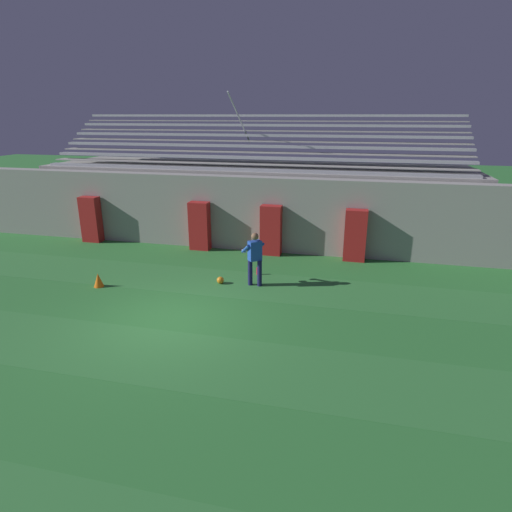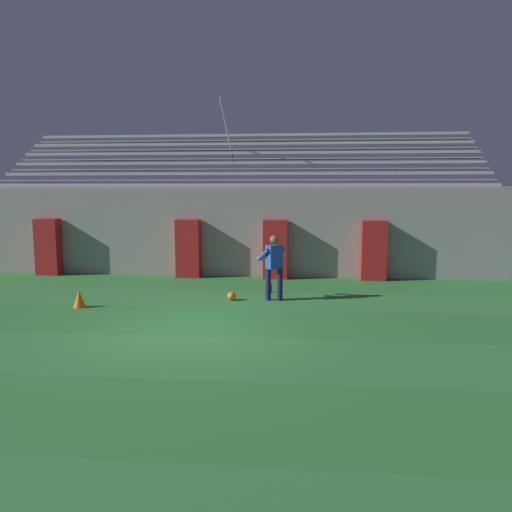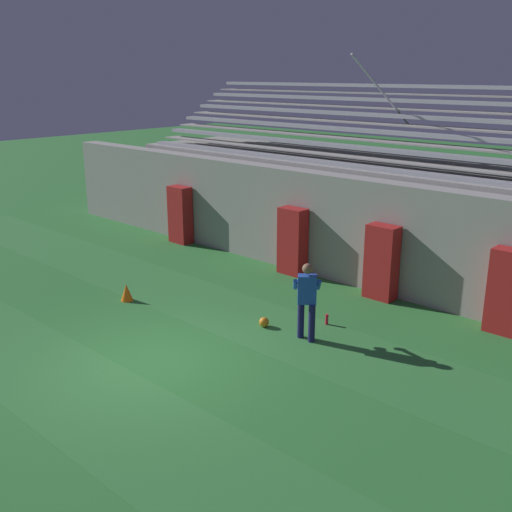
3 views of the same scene
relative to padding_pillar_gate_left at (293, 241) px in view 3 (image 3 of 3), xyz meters
The scene contains 13 objects.
ground_plane 6.18m from the padding_pillar_gate_left, 76.78° to the right, with size 80.00×80.00×0.00m, color #2D7533.
turf_stripe_mid 7.74m from the padding_pillar_gate_left, 79.52° to the right, with size 28.00×2.20×0.01m, color #337A38.
turf_stripe_far 3.58m from the padding_pillar_gate_left, 66.16° to the right, with size 28.00×2.20×0.01m, color #337A38.
back_wall 1.58m from the padding_pillar_gate_left, 21.47° to the left, with size 24.00×0.60×2.80m, color #999691.
padding_pillar_gate_left is the anchor object (origin of this frame).
padding_pillar_gate_right 2.80m from the padding_pillar_gate_left, ahead, with size 0.76×0.44×1.85m, color #B21E1E.
padding_pillar_far_left 4.70m from the padding_pillar_gate_left, behind, with size 0.76×0.44×1.85m, color #B21E1E.
padding_pillar_far_right 5.84m from the padding_pillar_gate_left, ahead, with size 0.76×0.44×1.85m, color #B21E1E.
bleacher_stand 3.58m from the padding_pillar_gate_left, 66.68° to the left, with size 18.00×4.75×5.83m.
goalkeeper 4.29m from the padding_pillar_gate_left, 46.90° to the right, with size 0.74×0.73×1.67m.
soccer_ball 3.83m from the padding_pillar_gate_left, 60.18° to the right, with size 0.22×0.22×0.22m, color orange.
traffic_cone 4.71m from the padding_pillar_gate_left, 111.03° to the right, with size 0.30×0.30×0.42m, color orange.
water_bottle 3.66m from the padding_pillar_gate_left, 38.33° to the right, with size 0.07×0.07×0.24m, color red.
Camera 3 is at (8.52, -6.35, 5.36)m, focal length 42.00 mm.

